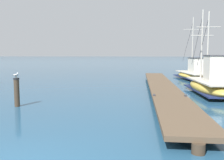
{
  "coord_description": "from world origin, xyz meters",
  "views": [
    {
      "loc": [
        2.79,
        -5.0,
        2.66
      ],
      "look_at": [
        2.09,
        6.79,
        1.4
      ],
      "focal_mm": 40.42,
      "sensor_mm": 36.0,
      "label": 1
    }
  ],
  "objects_px": {
    "mooring_piling": "(17,92)",
    "perched_seagull": "(16,75)",
    "fishing_boat_1": "(193,73)",
    "fishing_boat_2": "(208,84)"
  },
  "relations": [
    {
      "from": "fishing_boat_1",
      "to": "perched_seagull",
      "type": "height_order",
      "value": "fishing_boat_1"
    },
    {
      "from": "fishing_boat_2",
      "to": "mooring_piling",
      "type": "relative_size",
      "value": 4.96
    },
    {
      "from": "fishing_boat_1",
      "to": "perched_seagull",
      "type": "distance_m",
      "value": 18.47
    },
    {
      "from": "mooring_piling",
      "to": "perched_seagull",
      "type": "height_order",
      "value": "perched_seagull"
    },
    {
      "from": "fishing_boat_1",
      "to": "mooring_piling",
      "type": "xyz_separation_m",
      "value": [
        -12.23,
        -13.79,
        0.14
      ]
    },
    {
      "from": "perched_seagull",
      "to": "fishing_boat_2",
      "type": "bearing_deg",
      "value": 21.91
    },
    {
      "from": "fishing_boat_1",
      "to": "mooring_piling",
      "type": "distance_m",
      "value": 18.44
    },
    {
      "from": "fishing_boat_1",
      "to": "perched_seagull",
      "type": "relative_size",
      "value": 17.6
    },
    {
      "from": "fishing_boat_2",
      "to": "perched_seagull",
      "type": "relative_size",
      "value": 18.89
    },
    {
      "from": "mooring_piling",
      "to": "perched_seagull",
      "type": "relative_size",
      "value": 3.81
    }
  ]
}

